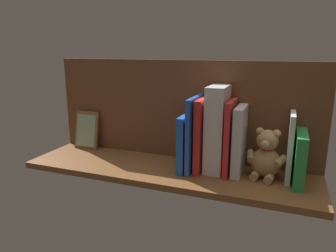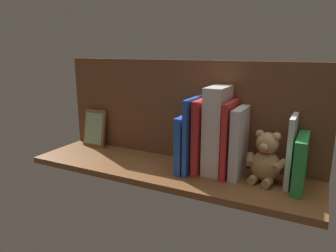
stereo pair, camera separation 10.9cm
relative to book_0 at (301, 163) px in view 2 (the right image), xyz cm
name	(u,v)px [view 2 (the right image)]	position (x,y,z in cm)	size (l,w,h in cm)	color
ground_plane	(168,170)	(43.44, 3.00, -9.35)	(104.20, 29.33, 2.20)	brown
shelf_back_panel	(183,110)	(43.44, -9.42, 10.58)	(104.20, 1.50, 37.66)	brown
book_0	(301,163)	(0.00, 0.00, 0.00)	(3.20, 16.53, 16.50)	green
book_1	(291,151)	(3.10, -1.73, 2.81)	(1.56, 13.08, 22.12)	silver
teddy_bear	(266,160)	(10.18, -0.43, -0.91)	(13.35, 11.76, 16.68)	tan
book_2	(239,142)	(19.19, -1.22, 3.34)	(3.08, 14.09, 23.19)	silver
book_3	(230,139)	(22.31, -0.69, 4.31)	(1.70, 15.15, 25.12)	red
dictionary_thick_white	(217,130)	(27.01, -1.33, 6.57)	(6.26, 13.67, 29.63)	white
book_4	(202,135)	(31.93, -0.45, 4.43)	(2.15, 15.63, 25.35)	red
book_5	(194,134)	(34.45, 0.58, 4.70)	(1.45, 17.69, 25.89)	blue
book_6	(187,142)	(37.13, 0.46, 1.58)	(2.46, 17.46, 19.66)	blue
picture_frame_leaning	(94,128)	(84.04, -5.81, -0.34)	(10.80, 4.31, 16.04)	brown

